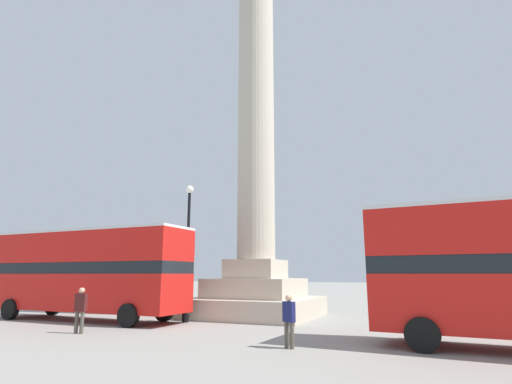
{
  "coord_description": "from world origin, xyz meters",
  "views": [
    {
      "loc": [
        8.56,
        -20.47,
        2.2
      ],
      "look_at": [
        0.0,
        0.0,
        6.81
      ],
      "focal_mm": 28.0,
      "sensor_mm": 36.0,
      "label": 1
    }
  ],
  "objects_px": {
    "equestrian_statue": "(460,284)",
    "pedestrian_near_lamp": "(81,308)",
    "street_lamp": "(188,248)",
    "bus_a": "(89,270)",
    "monument_column": "(256,168)",
    "pedestrian_by_plinth": "(289,319)"
  },
  "relations": [
    {
      "from": "equestrian_statue",
      "to": "street_lamp",
      "type": "bearing_deg",
      "value": 178.7
    },
    {
      "from": "pedestrian_by_plinth",
      "to": "pedestrian_near_lamp",
      "type": "bearing_deg",
      "value": 29.07
    },
    {
      "from": "monument_column",
      "to": "pedestrian_by_plinth",
      "type": "distance_m",
      "value": 11.93
    },
    {
      "from": "monument_column",
      "to": "bus_a",
      "type": "distance_m",
      "value": 10.37
    },
    {
      "from": "monument_column",
      "to": "street_lamp",
      "type": "relative_size",
      "value": 3.62
    },
    {
      "from": "pedestrian_near_lamp",
      "to": "pedestrian_by_plinth",
      "type": "xyz_separation_m",
      "value": [
        8.4,
        0.13,
        -0.09
      ]
    },
    {
      "from": "pedestrian_near_lamp",
      "to": "bus_a",
      "type": "bearing_deg",
      "value": 124.44
    },
    {
      "from": "equestrian_statue",
      "to": "pedestrian_near_lamp",
      "type": "relative_size",
      "value": 3.57
    },
    {
      "from": "monument_column",
      "to": "bus_a",
      "type": "height_order",
      "value": "monument_column"
    },
    {
      "from": "equestrian_statue",
      "to": "pedestrian_near_lamp",
      "type": "xyz_separation_m",
      "value": [
        -14.07,
        -12.57,
        -0.76
      ]
    },
    {
      "from": "monument_column",
      "to": "bus_a",
      "type": "xyz_separation_m",
      "value": [
        -7.08,
        -4.87,
        -5.8
      ]
    },
    {
      "from": "equestrian_statue",
      "to": "pedestrian_by_plinth",
      "type": "bearing_deg",
      "value": -148.22
    },
    {
      "from": "bus_a",
      "to": "pedestrian_by_plinth",
      "type": "relative_size",
      "value": 6.83
    },
    {
      "from": "bus_a",
      "to": "street_lamp",
      "type": "distance_m",
      "value": 5.23
    },
    {
      "from": "bus_a",
      "to": "street_lamp",
      "type": "xyz_separation_m",
      "value": [
        4.96,
        1.26,
        1.07
      ]
    },
    {
      "from": "pedestrian_near_lamp",
      "to": "pedestrian_by_plinth",
      "type": "relative_size",
      "value": 1.07
    },
    {
      "from": "monument_column",
      "to": "pedestrian_near_lamp",
      "type": "relative_size",
      "value": 14.03
    },
    {
      "from": "monument_column",
      "to": "pedestrian_near_lamp",
      "type": "distance_m",
      "value": 11.72
    },
    {
      "from": "bus_a",
      "to": "equestrian_statue",
      "type": "relative_size",
      "value": 1.78
    },
    {
      "from": "bus_a",
      "to": "pedestrian_by_plinth",
      "type": "bearing_deg",
      "value": -14.72
    },
    {
      "from": "pedestrian_near_lamp",
      "to": "street_lamp",
      "type": "bearing_deg",
      "value": 61.44
    },
    {
      "from": "street_lamp",
      "to": "pedestrian_near_lamp",
      "type": "bearing_deg",
      "value": -110.19
    }
  ]
}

